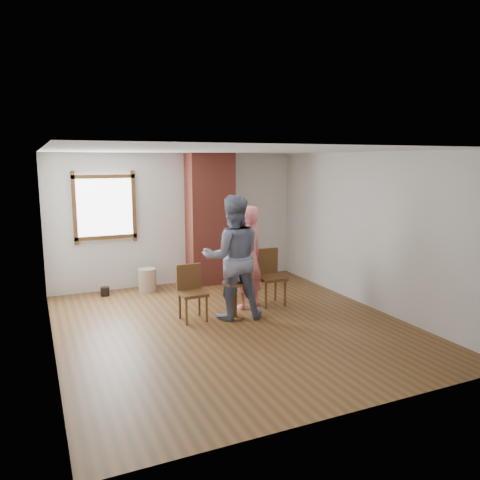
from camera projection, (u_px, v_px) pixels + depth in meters
name	position (u px, v px, depth m)	size (l,w,h in m)	color
ground	(232.00, 325.00, 7.05)	(5.50, 5.50, 0.00)	brown
room_shell	(213.00, 203.00, 7.27)	(5.04, 5.52, 2.62)	silver
brick_chimney	(210.00, 219.00, 9.32)	(0.90, 0.50, 2.60)	#B04D3E
stoneware_crock	(147.00, 280.00, 8.88)	(0.34, 0.34, 0.44)	tan
dark_pot	(105.00, 291.00, 8.58)	(0.16, 0.16, 0.16)	black
dining_chair_left	(191.00, 289.00, 7.26)	(0.41, 0.41, 0.86)	brown
dining_chair_right	(269.00, 273.00, 8.05)	(0.46, 0.46, 0.96)	brown
side_table	(235.00, 294.00, 7.29)	(0.40, 0.40, 0.60)	brown
cake_plate	(235.00, 281.00, 7.26)	(0.18, 0.18, 0.01)	white
cake_slice	(236.00, 279.00, 7.25)	(0.08, 0.07, 0.06)	white
man	(233.00, 257.00, 7.26)	(0.94, 0.74, 1.94)	#131A36
person_pink	(248.00, 257.00, 7.77)	(0.63, 0.41, 1.73)	#F97C7D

